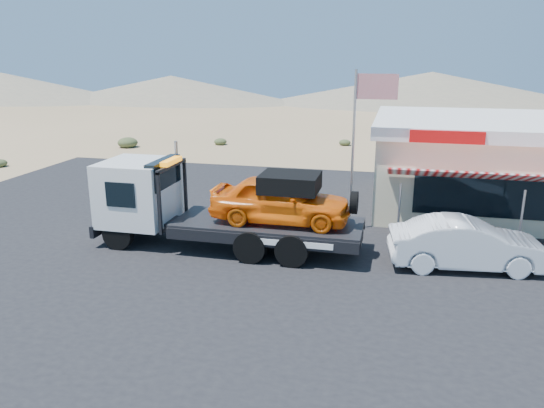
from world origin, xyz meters
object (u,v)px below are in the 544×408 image
object	(u,v)px
tow_truck	(221,202)
flagpole	(360,133)
white_sedan	(467,244)
jerky_store	(497,163)

from	to	relation	value
tow_truck	flagpole	xyz separation A→B (m)	(4.42, 3.00, 2.13)
tow_truck	white_sedan	xyz separation A→B (m)	(8.11, 0.00, -0.83)
tow_truck	jerky_store	distance (m)	12.47
tow_truck	jerky_store	world-z (taller)	jerky_store
tow_truck	flagpole	size ratio (longest dim) A/B	1.52
tow_truck	white_sedan	world-z (taller)	tow_truck
white_sedan	flagpole	distance (m)	5.60
flagpole	tow_truck	bearing A→B (deg)	-145.86
white_sedan	jerky_store	distance (m)	7.79
tow_truck	white_sedan	distance (m)	8.15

